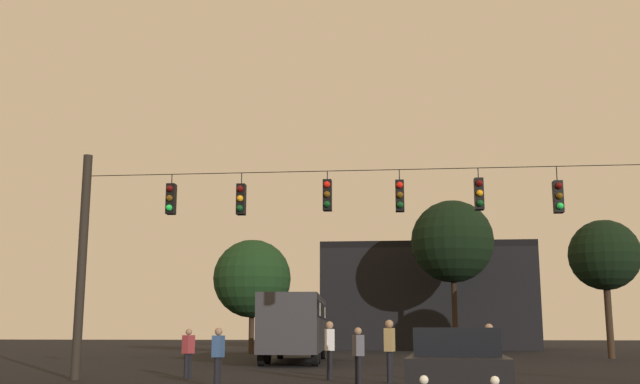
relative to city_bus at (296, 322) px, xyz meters
name	(u,v)px	position (x,y,z in m)	size (l,w,h in m)	color
ground_plane	(370,367)	(3.60, -4.18, -1.87)	(168.00, 168.00, 0.00)	black
overhead_signal_span	(359,238)	(3.63, -13.34, 2.32)	(17.35, 0.44, 6.92)	black
city_bus	(296,322)	(0.00, 0.00, 0.00)	(3.11, 11.12, 3.00)	#2D2D33
car_near_right	(457,366)	(5.82, -20.40, -1.07)	(2.10, 4.43, 1.52)	black
pedestrian_crossing_left	(218,353)	(-0.08, -15.44, -1.01)	(0.29, 0.39, 1.54)	black
pedestrian_crossing_center	(330,346)	(2.66, -12.46, -0.88)	(0.33, 0.41, 1.74)	black
pedestrian_crossing_right	(188,350)	(-1.81, -12.17, -1.02)	(0.36, 0.42, 1.52)	black
pedestrian_near_bus	(490,351)	(7.18, -14.63, -0.94)	(0.25, 0.37, 1.65)	black
pedestrian_trailing	(358,352)	(3.62, -14.30, -1.00)	(0.36, 0.42, 1.55)	black
pedestrian_far_side	(390,347)	(4.48, -13.65, -0.86)	(0.32, 0.41, 1.77)	black
corner_building	(425,298)	(7.24, 26.48, 2.17)	(16.13, 13.01, 8.06)	black
tree_left_silhouette	(452,242)	(8.66, 14.76, 5.47)	(5.54, 5.54, 10.12)	black
tree_behind_building	(252,279)	(-4.44, 12.03, 2.89)	(5.03, 5.03, 7.28)	#2D2116
tree_right_far	(604,255)	(16.03, 5.85, 3.58)	(3.80, 3.80, 7.38)	#2D2116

